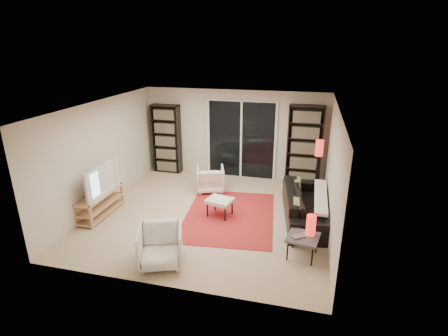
{
  "coord_description": "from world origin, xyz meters",
  "views": [
    {
      "loc": [
        1.98,
        -6.63,
        3.6
      ],
      "look_at": [
        0.25,
        0.3,
        1.0
      ],
      "focal_mm": 28.0,
      "sensor_mm": 36.0,
      "label": 1
    }
  ],
  "objects_px": {
    "bookshelf_right": "(304,146)",
    "armchair_front": "(161,246)",
    "side_table": "(303,239)",
    "sofa": "(307,205)",
    "ottoman": "(220,201)",
    "floor_lamp": "(319,154)",
    "bookshelf_left": "(167,139)",
    "armchair_back": "(210,179)",
    "tv_stand": "(100,203)"
  },
  "relations": [
    {
      "from": "armchair_front",
      "to": "armchair_back",
      "type": "bearing_deg",
      "value": 70.5
    },
    {
      "from": "armchair_front",
      "to": "side_table",
      "type": "relative_size",
      "value": 1.23
    },
    {
      "from": "ottoman",
      "to": "armchair_back",
      "type": "bearing_deg",
      "value": 114.51
    },
    {
      "from": "armchair_back",
      "to": "side_table",
      "type": "relative_size",
      "value": 1.14
    },
    {
      "from": "bookshelf_right",
      "to": "ottoman",
      "type": "bearing_deg",
      "value": -125.22
    },
    {
      "from": "bookshelf_right",
      "to": "tv_stand",
      "type": "distance_m",
      "value": 5.19
    },
    {
      "from": "tv_stand",
      "to": "armchair_back",
      "type": "distance_m",
      "value": 2.7
    },
    {
      "from": "sofa",
      "to": "ottoman",
      "type": "xyz_separation_m",
      "value": [
        -1.82,
        -0.32,
        0.01
      ]
    },
    {
      "from": "armchair_back",
      "to": "armchair_front",
      "type": "xyz_separation_m",
      "value": [
        0.05,
        -3.21,
        0.03
      ]
    },
    {
      "from": "side_table",
      "to": "floor_lamp",
      "type": "bearing_deg",
      "value": 85.44
    },
    {
      "from": "bookshelf_right",
      "to": "armchair_back",
      "type": "xyz_separation_m",
      "value": [
        -2.25,
        -1.08,
        -0.73
      ]
    },
    {
      "from": "sofa",
      "to": "ottoman",
      "type": "bearing_deg",
      "value": 92.04
    },
    {
      "from": "bookshelf_left",
      "to": "armchair_front",
      "type": "bearing_deg",
      "value": -68.88
    },
    {
      "from": "bookshelf_left",
      "to": "armchair_back",
      "type": "relative_size",
      "value": 2.81
    },
    {
      "from": "armchair_front",
      "to": "ottoman",
      "type": "xyz_separation_m",
      "value": [
        0.53,
        1.93,
        0.0
      ]
    },
    {
      "from": "armchair_front",
      "to": "side_table",
      "type": "height_order",
      "value": "armchair_front"
    },
    {
      "from": "bookshelf_right",
      "to": "tv_stand",
      "type": "height_order",
      "value": "bookshelf_right"
    },
    {
      "from": "floor_lamp",
      "to": "armchair_back",
      "type": "bearing_deg",
      "value": -172.58
    },
    {
      "from": "bookshelf_left",
      "to": "armchair_front",
      "type": "xyz_separation_m",
      "value": [
        1.65,
        -4.28,
        -0.63
      ]
    },
    {
      "from": "bookshelf_left",
      "to": "side_table",
      "type": "distance_m",
      "value": 5.33
    },
    {
      "from": "tv_stand",
      "to": "ottoman",
      "type": "distance_m",
      "value": 2.62
    },
    {
      "from": "bookshelf_right",
      "to": "armchair_front",
      "type": "xyz_separation_m",
      "value": [
        -2.2,
        -4.28,
        -0.71
      ]
    },
    {
      "from": "ottoman",
      "to": "side_table",
      "type": "xyz_separation_m",
      "value": [
        1.8,
        -1.13,
        0.02
      ]
    },
    {
      "from": "ottoman",
      "to": "floor_lamp",
      "type": "distance_m",
      "value": 2.69
    },
    {
      "from": "tv_stand",
      "to": "bookshelf_left",
      "type": "bearing_deg",
      "value": 82.83
    },
    {
      "from": "ottoman",
      "to": "tv_stand",
      "type": "bearing_deg",
      "value": -167.48
    },
    {
      "from": "bookshelf_left",
      "to": "armchair_back",
      "type": "xyz_separation_m",
      "value": [
        1.6,
        -1.08,
        -0.66
      ]
    },
    {
      "from": "armchair_back",
      "to": "armchair_front",
      "type": "relative_size",
      "value": 0.92
    },
    {
      "from": "bookshelf_right",
      "to": "side_table",
      "type": "relative_size",
      "value": 3.44
    },
    {
      "from": "bookshelf_right",
      "to": "armchair_front",
      "type": "relative_size",
      "value": 2.8
    },
    {
      "from": "sofa",
      "to": "side_table",
      "type": "relative_size",
      "value": 3.73
    },
    {
      "from": "armchair_front",
      "to": "ottoman",
      "type": "relative_size",
      "value": 1.21
    },
    {
      "from": "tv_stand",
      "to": "armchair_front",
      "type": "xyz_separation_m",
      "value": [
        2.02,
        -1.36,
        0.08
      ]
    },
    {
      "from": "side_table",
      "to": "sofa",
      "type": "bearing_deg",
      "value": 88.92
    },
    {
      "from": "bookshelf_right",
      "to": "armchair_front",
      "type": "height_order",
      "value": "bookshelf_right"
    },
    {
      "from": "side_table",
      "to": "ottoman",
      "type": "bearing_deg",
      "value": 147.78
    },
    {
      "from": "bookshelf_left",
      "to": "tv_stand",
      "type": "distance_m",
      "value": 3.03
    },
    {
      "from": "side_table",
      "to": "floor_lamp",
      "type": "xyz_separation_m",
      "value": [
        0.22,
        2.75,
        0.72
      ]
    },
    {
      "from": "bookshelf_left",
      "to": "sofa",
      "type": "distance_m",
      "value": 4.54
    },
    {
      "from": "tv_stand",
      "to": "armchair_front",
      "type": "bearing_deg",
      "value": -33.89
    },
    {
      "from": "sofa",
      "to": "ottoman",
      "type": "relative_size",
      "value": 3.68
    },
    {
      "from": "armchair_back",
      "to": "floor_lamp",
      "type": "xyz_separation_m",
      "value": [
        2.6,
        0.34,
        0.77
      ]
    },
    {
      "from": "bookshelf_left",
      "to": "armchair_back",
      "type": "distance_m",
      "value": 2.04
    },
    {
      "from": "armchair_back",
      "to": "bookshelf_right",
      "type": "bearing_deg",
      "value": -172.19
    },
    {
      "from": "armchair_back",
      "to": "ottoman",
      "type": "bearing_deg",
      "value": 96.74
    },
    {
      "from": "armchair_front",
      "to": "floor_lamp",
      "type": "bearing_deg",
      "value": 33.87
    },
    {
      "from": "armchair_front",
      "to": "floor_lamp",
      "type": "height_order",
      "value": "floor_lamp"
    },
    {
      "from": "ottoman",
      "to": "side_table",
      "type": "height_order",
      "value": "same"
    },
    {
      "from": "ottoman",
      "to": "floor_lamp",
      "type": "relative_size",
      "value": 0.44
    },
    {
      "from": "bookshelf_right",
      "to": "sofa",
      "type": "xyz_separation_m",
      "value": [
        0.16,
        -2.03,
        -0.72
      ]
    }
  ]
}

